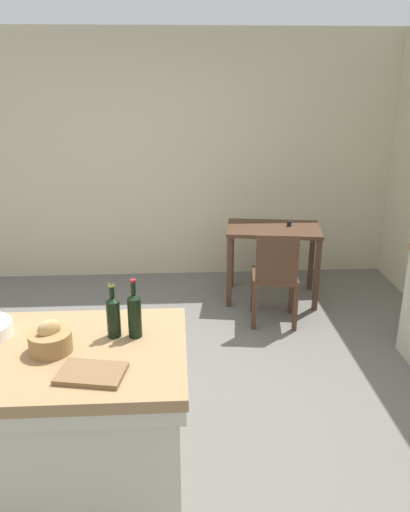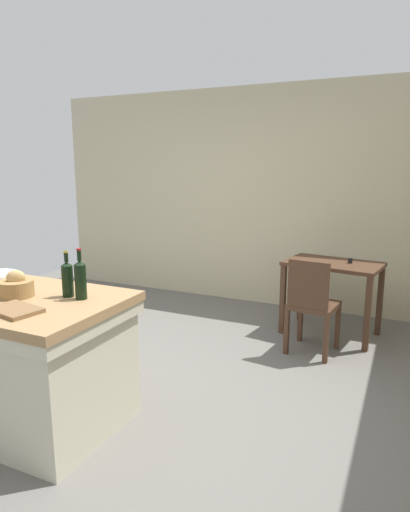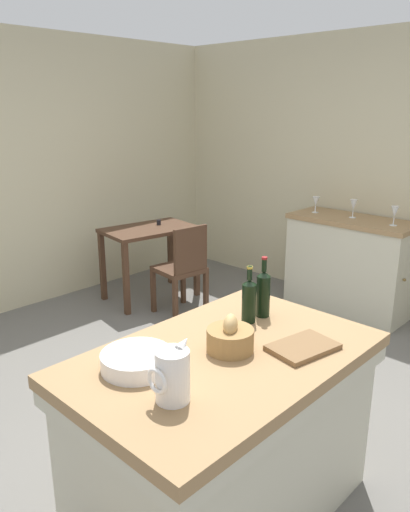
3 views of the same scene
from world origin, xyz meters
The scene contains 9 objects.
ground_plane centered at (0.00, 0.00, 0.00)m, with size 6.76×6.76×0.00m, color #66635E.
wall_back centered at (0.00, 2.60, 1.30)m, with size 5.32×0.12×2.60m, color beige.
island_table centered at (-0.46, -0.63, 0.47)m, with size 1.41×0.90×0.86m.
writing_desk centered at (1.15, 1.82, 0.62)m, with size 0.97×0.69×0.80m.
wooden_chair centered at (1.07, 1.25, 0.48)m, with size 0.44×0.44×0.88m.
bread_basket centered at (-0.43, -0.63, 0.92)m, with size 0.21×0.21×0.17m.
cutting_board centered at (-0.20, -0.86, 0.88)m, with size 0.30×0.20×0.02m, color brown.
wine_bottle_dark centered at (-0.02, -0.50, 0.99)m, with size 0.07×0.07×0.32m.
wine_bottle_amber centered at (-0.13, -0.50, 0.98)m, with size 0.07×0.07×0.30m.
Camera 2 is at (1.80, -2.60, 1.68)m, focal length 31.18 mm.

